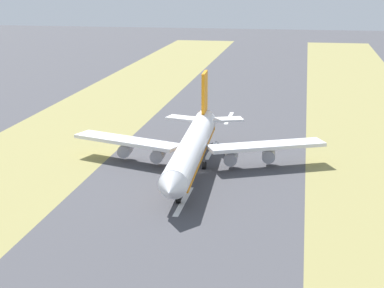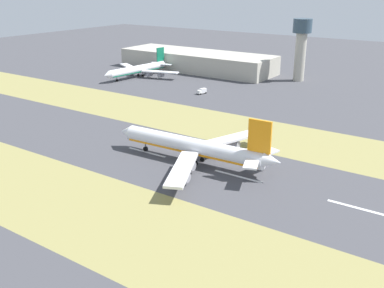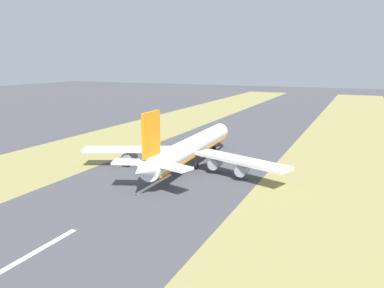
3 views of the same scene
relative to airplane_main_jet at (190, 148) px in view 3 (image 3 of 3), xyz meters
name	(u,v)px [view 3 (image 3 of 3)]	position (x,y,z in m)	size (l,w,h in m)	color
ground_plane	(186,166)	(-1.81, 0.98, -6.02)	(800.00, 800.00, 0.00)	#424247
grass_median_west	(74,152)	(-46.81, 0.98, -6.02)	(40.00, 600.00, 0.01)	olive
grass_median_east	(340,185)	(43.19, 0.98, -6.02)	(40.00, 600.00, 0.01)	olive
centreline_dash_near	(38,251)	(-1.81, -58.10, -6.01)	(1.20, 18.00, 0.01)	silver
centreline_dash_mid	(155,184)	(-1.81, -18.10, -6.01)	(1.20, 18.00, 0.01)	silver
centreline_dash_far	(211,152)	(-1.81, 21.90, -6.01)	(1.20, 18.00, 0.01)	silver
airplane_main_jet	(190,148)	(0.00, 0.00, 0.00)	(64.08, 67.17, 20.20)	white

